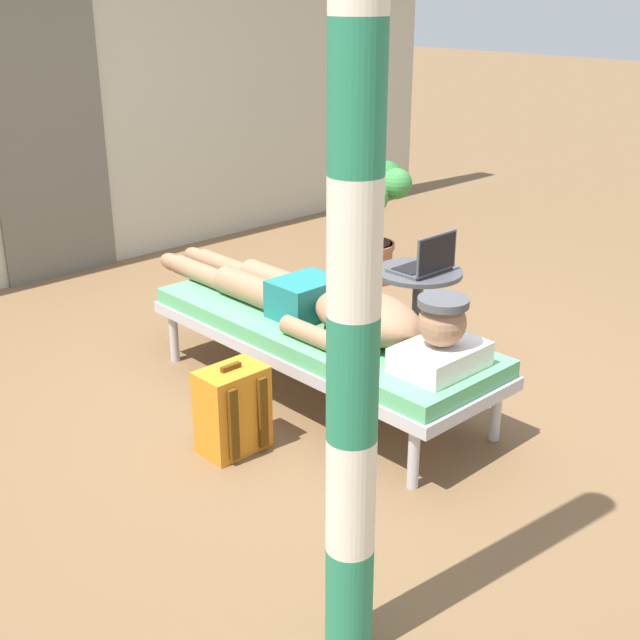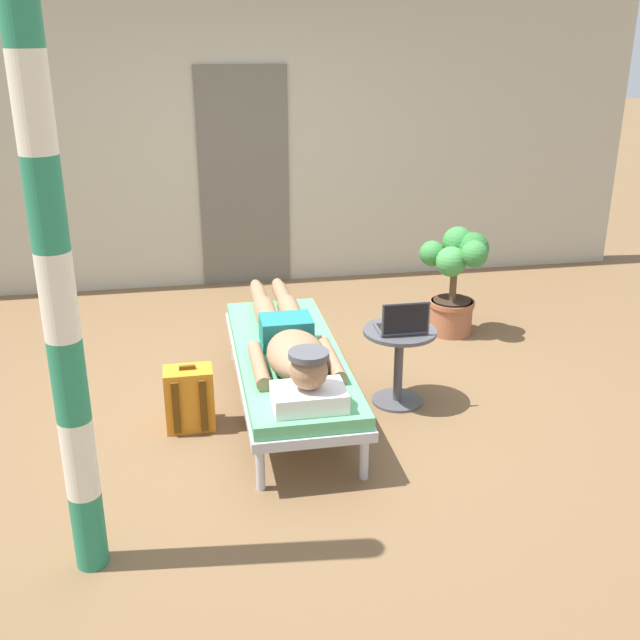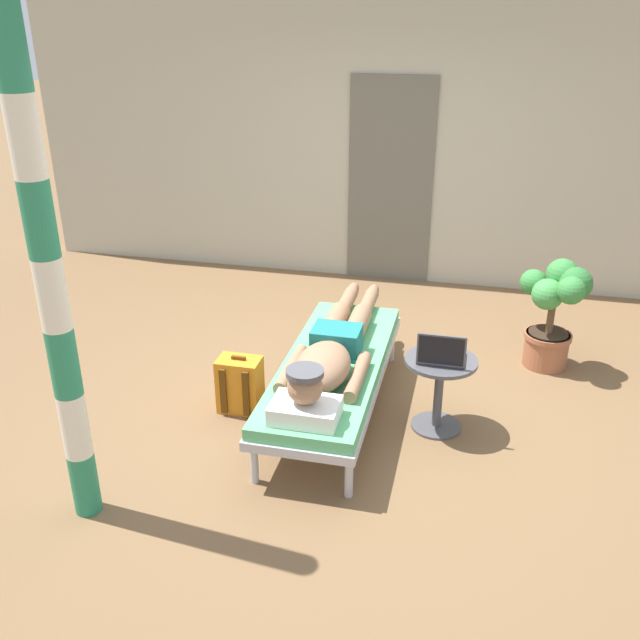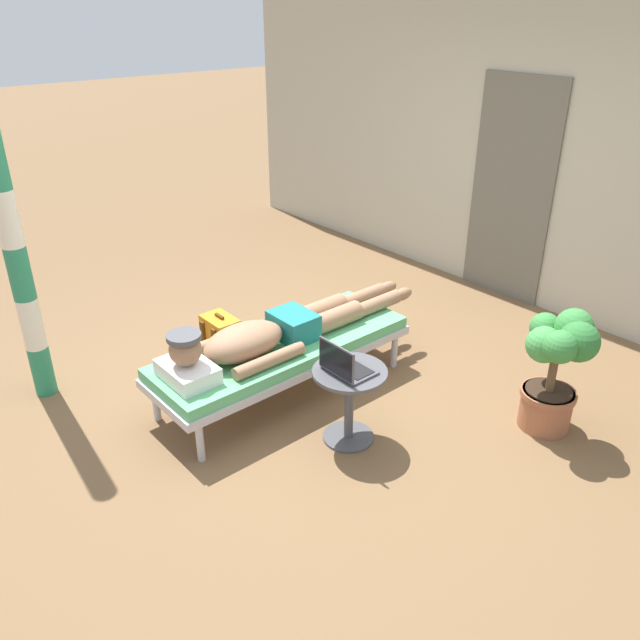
# 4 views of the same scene
# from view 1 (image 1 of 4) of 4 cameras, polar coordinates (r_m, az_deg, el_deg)

# --- Properties ---
(ground_plane) EXTENTS (40.00, 40.00, 0.00)m
(ground_plane) POSITION_cam_1_polar(r_m,az_deg,el_deg) (4.53, -0.16, -3.98)
(ground_plane) COLOR brown
(house_wall_back) EXTENTS (7.60, 0.20, 2.70)m
(house_wall_back) POSITION_cam_1_polar(r_m,az_deg,el_deg) (6.26, -18.66, 15.04)
(house_wall_back) COLOR #B2AD99
(house_wall_back) RESTS_ON ground
(house_door_panel) EXTENTS (0.84, 0.03, 2.04)m
(house_door_panel) POSITION_cam_1_polar(r_m,az_deg,el_deg) (6.19, -17.98, 11.96)
(house_door_panel) COLOR #625F54
(house_door_panel) RESTS_ON ground
(lounge_chair) EXTENTS (0.68, 1.96, 0.42)m
(lounge_chair) POSITION_cam_1_polar(r_m,az_deg,el_deg) (4.20, -0.04, -0.99)
(lounge_chair) COLOR #B7B7BC
(lounge_chair) RESTS_ON ground
(person_reclining) EXTENTS (0.53, 2.17, 0.33)m
(person_reclining) POSITION_cam_1_polar(r_m,az_deg,el_deg) (4.07, 0.87, 0.88)
(person_reclining) COLOR white
(person_reclining) RESTS_ON lounge_chair
(side_table) EXTENTS (0.48, 0.48, 0.52)m
(side_table) POSITION_cam_1_polar(r_m,az_deg,el_deg) (4.68, 6.65, 1.44)
(side_table) COLOR #4C4C51
(side_table) RESTS_ON ground
(laptop) EXTENTS (0.31, 0.24, 0.23)m
(laptop) POSITION_cam_1_polar(r_m,az_deg,el_deg) (4.57, 7.26, 3.93)
(laptop) COLOR #4C4C51
(laptop) RESTS_ON side_table
(backpack) EXTENTS (0.30, 0.26, 0.42)m
(backpack) POSITION_cam_1_polar(r_m,az_deg,el_deg) (3.81, -5.99, -6.12)
(backpack) COLOR orange
(backpack) RESTS_ON ground
(potted_plant) EXTENTS (0.53, 0.47, 0.87)m
(potted_plant) POSITION_cam_1_polar(r_m,az_deg,el_deg) (5.89, 3.54, 7.26)
(potted_plant) COLOR #9E5B3D
(potted_plant) RESTS_ON ground
(porch_post) EXTENTS (0.15, 0.15, 2.67)m
(porch_post) POSITION_cam_1_polar(r_m,az_deg,el_deg) (2.21, 2.38, 4.96)
(porch_post) COLOR #267F59
(porch_post) RESTS_ON ground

